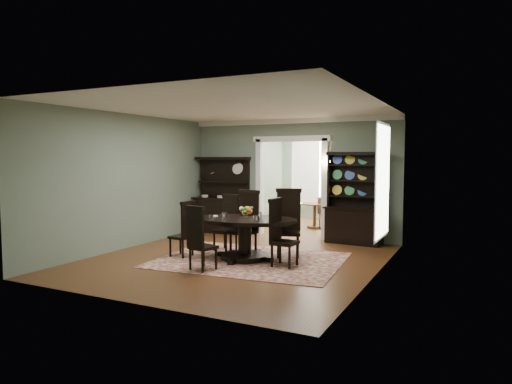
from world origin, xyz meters
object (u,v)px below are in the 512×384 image
(dining_table, at_px, (245,231))
(welsh_dresser, at_px, (354,211))
(sideboard, at_px, (222,206))
(parlor_table, at_px, (315,212))

(dining_table, distance_m, welsh_dresser, 3.06)
(welsh_dresser, bearing_deg, sideboard, -175.42)
(dining_table, xyz_separation_m, welsh_dresser, (1.53, 2.64, 0.20))
(sideboard, relative_size, welsh_dresser, 0.95)
(sideboard, distance_m, parlor_table, 2.72)
(sideboard, relative_size, parlor_table, 2.65)
(sideboard, distance_m, welsh_dresser, 3.61)
(sideboard, xyz_separation_m, parlor_table, (2.00, 1.84, -0.25))
(dining_table, height_order, parlor_table, dining_table)
(sideboard, height_order, parlor_table, sideboard)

